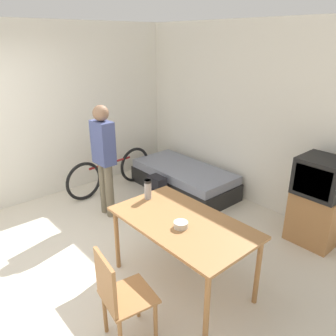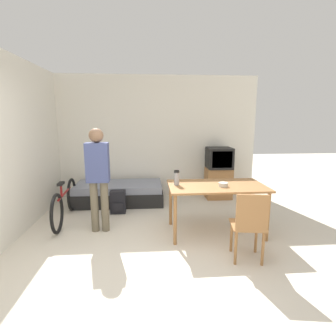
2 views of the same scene
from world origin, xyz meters
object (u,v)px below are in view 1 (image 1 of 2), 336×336
dining_table (183,228)px  thermos_flask (148,188)px  mate_bowl (181,225)px  tv (317,201)px  bicycle (111,172)px  person_standing (104,154)px  wooden_chair (118,295)px  backpack (157,190)px  daybed (184,179)px

dining_table → thermos_flask: size_ratio=6.52×
mate_bowl → tv: bearing=76.4°
tv → thermos_flask: size_ratio=5.07×
bicycle → person_standing: 1.04m
person_standing → mate_bowl: size_ratio=11.74×
wooden_chair → mate_bowl: size_ratio=6.51×
tv → mate_bowl: (-0.45, -1.87, 0.21)m
dining_table → thermos_flask: bearing=176.2°
tv → backpack: (-2.14, -0.79, -0.37)m
mate_bowl → backpack: size_ratio=0.32×
mate_bowl → dining_table: bearing=127.7°
dining_table → mate_bowl: bearing=-52.3°
daybed → mate_bowl: mate_bowl is taller
dining_table → mate_bowl: mate_bowl is taller
wooden_chair → thermos_flask: 1.27m
tv → backpack: bearing=-159.7°
dining_table → person_standing: (-1.81, 0.20, 0.26)m
person_standing → thermos_flask: 1.21m
daybed → backpack: (0.04, -0.62, 0.01)m
daybed → tv: bearing=4.5°
bicycle → mate_bowl: size_ratio=12.10×
dining_table → person_standing: 1.84m
bicycle → person_standing: size_ratio=1.03×
tv → wooden_chair: 2.69m
daybed → mate_bowl: bearing=-44.6°
person_standing → thermos_flask: person_standing is taller
dining_table → backpack: bearing=148.6°
dining_table → person_standing: person_standing is taller
thermos_flask → person_standing: bearing=172.4°
dining_table → mate_bowl: size_ratio=10.58×
tv → thermos_flask: tv is taller
wooden_chair → person_standing: (-1.99, 1.08, 0.44)m
wooden_chair → backpack: wooden_chair is taller
person_standing → backpack: 1.09m
tv → wooden_chair: size_ratio=1.26×
thermos_flask → wooden_chair: bearing=-49.6°
dining_table → backpack: size_ratio=3.38×
bicycle → daybed: bearing=47.9°
person_standing → backpack: person_standing is taller
daybed → backpack: bearing=-86.1°
dining_table → bicycle: 2.61m
daybed → backpack: size_ratio=4.23×
bicycle → thermos_flask: 2.07m
dining_table → tv: bearing=73.5°
person_standing → thermos_flask: size_ratio=7.23×
tv → bicycle: bearing=-160.1°
backpack → bicycle: bearing=-161.3°
wooden_chair → person_standing: person_standing is taller
mate_bowl → wooden_chair: bearing=-82.4°
thermos_flask → daybed: bearing=123.7°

